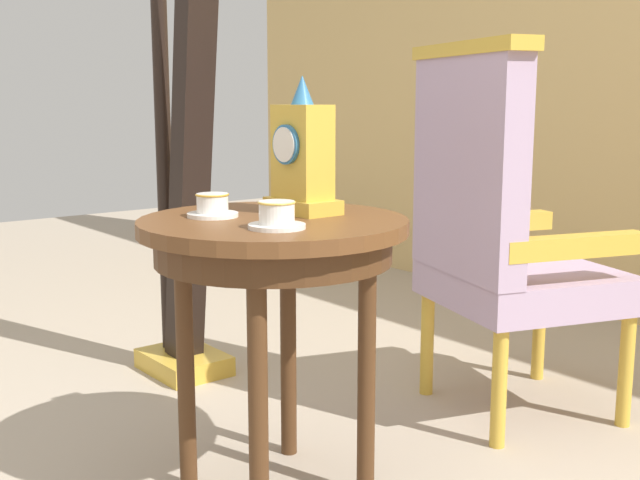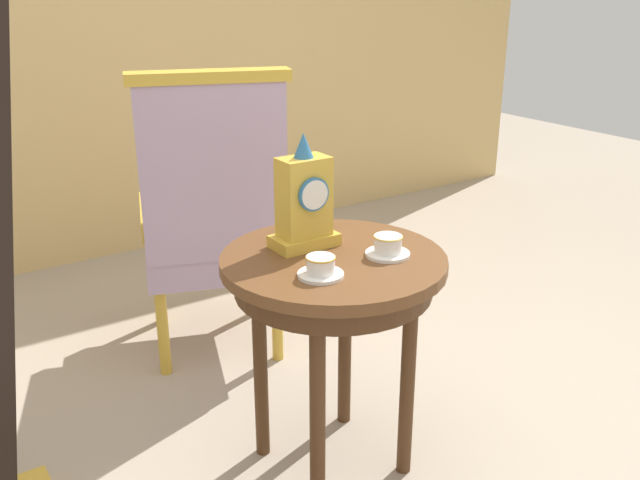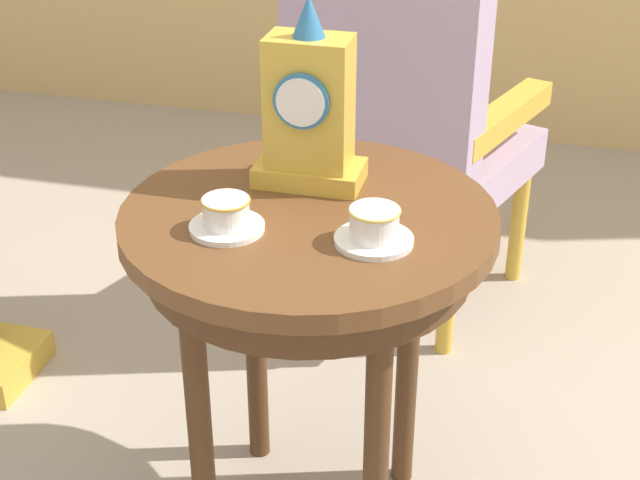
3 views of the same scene
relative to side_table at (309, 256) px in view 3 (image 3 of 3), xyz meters
The scene contains 5 objects.
side_table is the anchor object (origin of this frame).
teacup_left 0.19m from the side_table, 137.73° to the right, with size 0.12×0.12×0.06m.
teacup_right 0.19m from the side_table, 33.04° to the right, with size 0.13×0.13×0.06m.
mantel_clock 0.25m from the side_table, 104.31° to the left, with size 0.19×0.11×0.34m.
armchair 0.83m from the side_table, 89.11° to the left, with size 0.68×0.68×1.14m.
Camera 3 is at (0.39, -1.28, 1.42)m, focal length 52.85 mm.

